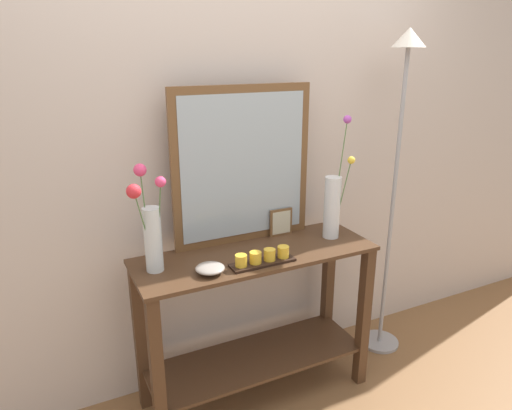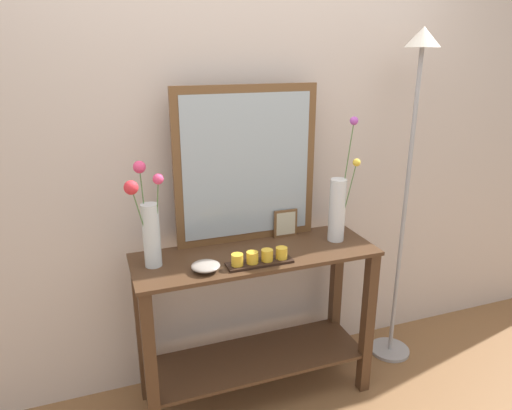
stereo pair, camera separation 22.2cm
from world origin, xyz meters
name	(u,v)px [view 1 (the left image)]	position (x,y,z in m)	size (l,w,h in m)	color
ground_plane	(256,393)	(0.00, 0.00, -0.01)	(7.00, 6.00, 0.02)	brown
wall_back	(228,141)	(0.00, 0.33, 1.35)	(6.40, 0.08, 2.70)	beige
console_table	(256,311)	(0.00, 0.00, 0.51)	(1.22, 0.42, 0.84)	#472D1C
mirror_leaning	(243,166)	(0.01, 0.18, 1.25)	(0.75, 0.03, 0.80)	brown
tall_vase_left	(151,228)	(-0.51, 0.03, 1.06)	(0.17, 0.14, 0.50)	silver
vase_right	(333,204)	(0.46, 0.01, 1.03)	(0.13, 0.12, 0.65)	silver
candle_tray	(263,258)	(-0.03, -0.13, 0.87)	(0.32, 0.09, 0.07)	black
picture_frame_small	(281,222)	(0.22, 0.15, 0.92)	(0.13, 0.01, 0.15)	brown
decorative_bowl	(210,268)	(-0.28, -0.11, 0.87)	(0.13, 0.13, 0.04)	#9E9389
floor_lamp	(399,146)	(0.92, 0.06, 1.29)	(0.24, 0.24, 1.92)	#9E9EA3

